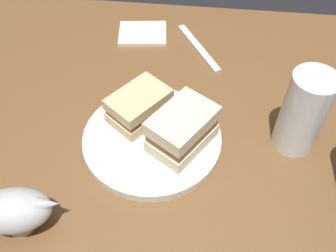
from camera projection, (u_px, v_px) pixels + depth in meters
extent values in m
cube|color=brown|center=(179.00, 225.00, 0.96)|extent=(1.10, 0.84, 0.76)
cylinder|color=silver|center=(152.00, 139.00, 0.65)|extent=(0.24, 0.24, 0.02)
cube|color=beige|center=(180.00, 138.00, 0.62)|extent=(0.12, 0.13, 0.03)
cube|color=#8C5B3D|center=(181.00, 129.00, 0.61)|extent=(0.12, 0.13, 0.02)
cube|color=beige|center=(181.00, 120.00, 0.59)|extent=(0.12, 0.13, 0.03)
cube|color=#CCB284|center=(140.00, 112.00, 0.66)|extent=(0.12, 0.13, 0.02)
cube|color=brown|center=(139.00, 106.00, 0.65)|extent=(0.11, 0.12, 0.01)
cube|color=#CCB284|center=(139.00, 99.00, 0.64)|extent=(0.12, 0.13, 0.02)
cube|color=gold|center=(161.00, 112.00, 0.67)|extent=(0.06, 0.04, 0.01)
cube|color=#B77F33|center=(159.00, 120.00, 0.66)|extent=(0.04, 0.02, 0.01)
cube|color=#B77F33|center=(184.00, 109.00, 0.67)|extent=(0.04, 0.05, 0.02)
cube|color=#B77F33|center=(178.00, 129.00, 0.64)|extent=(0.05, 0.04, 0.02)
cube|color=#B77F33|center=(180.00, 130.00, 0.64)|extent=(0.04, 0.03, 0.02)
cube|color=#AD702D|center=(186.00, 125.00, 0.65)|extent=(0.03, 0.05, 0.02)
cylinder|color=white|center=(304.00, 115.00, 0.60)|extent=(0.07, 0.07, 0.15)
cylinder|color=orange|center=(296.00, 133.00, 0.63)|extent=(0.06, 0.06, 0.06)
cylinder|color=#B7B7BC|center=(21.00, 222.00, 0.55)|extent=(0.04, 0.04, 0.02)
ellipsoid|color=#B7B7BC|center=(13.00, 210.00, 0.52)|extent=(0.12, 0.09, 0.06)
ellipsoid|color=#381E0F|center=(12.00, 208.00, 0.51)|extent=(0.10, 0.07, 0.02)
cone|color=#B7B7BC|center=(48.00, 204.00, 0.51)|extent=(0.03, 0.03, 0.02)
cube|color=silver|center=(143.00, 33.00, 0.86)|extent=(0.12, 0.10, 0.01)
cube|color=silver|center=(198.00, 48.00, 0.83)|extent=(0.11, 0.16, 0.01)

